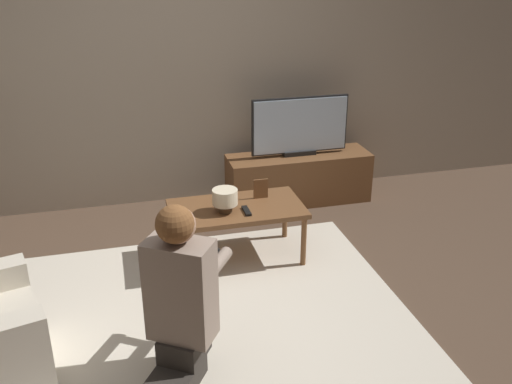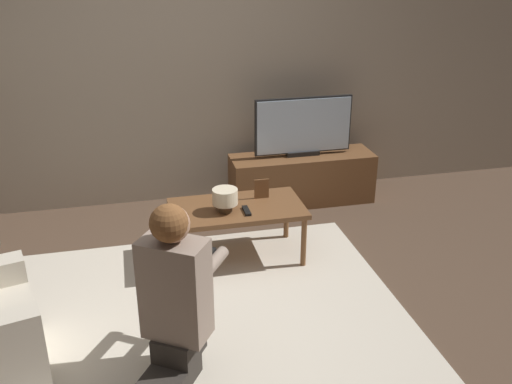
{
  "view_description": "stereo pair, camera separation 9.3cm",
  "coord_description": "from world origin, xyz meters",
  "px_view_note": "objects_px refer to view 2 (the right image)",
  "views": [
    {
      "loc": [
        -0.47,
        -2.99,
        2.17
      ],
      "look_at": [
        0.45,
        0.53,
        0.59
      ],
      "focal_mm": 40.0,
      "sensor_mm": 36.0,
      "label": 1
    },
    {
      "loc": [
        -0.38,
        -3.01,
        2.17
      ],
      "look_at": [
        0.45,
        0.53,
        0.59
      ],
      "focal_mm": 40.0,
      "sensor_mm": 36.0,
      "label": 2
    }
  ],
  "objects_px": {
    "tv": "(303,126)",
    "table_lamp": "(225,198)",
    "coffee_table": "(237,212)",
    "person_kneeling": "(174,297)"
  },
  "relations": [
    {
      "from": "tv",
      "to": "table_lamp",
      "type": "height_order",
      "value": "tv"
    },
    {
      "from": "tv",
      "to": "coffee_table",
      "type": "height_order",
      "value": "tv"
    },
    {
      "from": "tv",
      "to": "person_kneeling",
      "type": "bearing_deg",
      "value": -122.98
    },
    {
      "from": "coffee_table",
      "to": "person_kneeling",
      "type": "xyz_separation_m",
      "value": [
        -0.57,
        -1.18,
        0.12
      ]
    },
    {
      "from": "tv",
      "to": "coffee_table",
      "type": "relative_size",
      "value": 0.9
    },
    {
      "from": "coffee_table",
      "to": "person_kneeling",
      "type": "distance_m",
      "value": 1.31
    },
    {
      "from": "person_kneeling",
      "to": "table_lamp",
      "type": "xyz_separation_m",
      "value": [
        0.47,
        1.11,
        0.03
      ]
    },
    {
      "from": "tv",
      "to": "person_kneeling",
      "type": "xyz_separation_m",
      "value": [
        -1.35,
        -2.08,
        -0.21
      ]
    },
    {
      "from": "tv",
      "to": "coffee_table",
      "type": "bearing_deg",
      "value": -130.94
    },
    {
      "from": "tv",
      "to": "table_lamp",
      "type": "bearing_deg",
      "value": -132.3
    }
  ]
}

